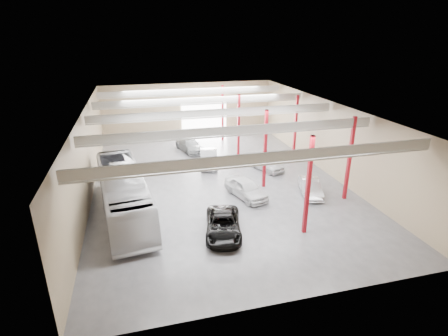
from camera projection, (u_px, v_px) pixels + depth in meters
name	position (u px, v px, depth m)	size (l,w,h in m)	color
depot_shell	(217.00, 129.00, 31.17)	(22.12, 32.12, 7.06)	#4E4E53
coach_bus	(123.00, 193.00, 26.18)	(2.98, 12.74, 3.55)	silver
black_sedan	(223.00, 225.00, 23.89)	(2.36, 5.12, 1.42)	black
car_row_a	(246.00, 188.00, 29.33)	(1.87, 4.64, 1.58)	silver
car_row_b	(209.00, 158.00, 36.31)	(1.71, 4.90, 1.62)	#AFAFB4
car_row_c	(190.00, 145.00, 40.76)	(2.03, 5.01, 1.45)	gray
car_right_near	(310.00, 187.00, 29.76)	(1.43, 4.11, 1.35)	#B3B2B8
car_right_far	(266.00, 163.00, 35.19)	(1.72, 4.27, 1.45)	silver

